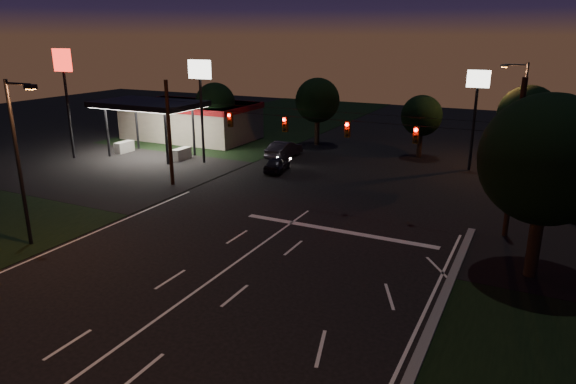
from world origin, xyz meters
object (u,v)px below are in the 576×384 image
Objects in this scene: utility_pole_right at (504,236)px; tree_right_near at (547,161)px; car_oncoming_a at (277,164)px; car_oncoming_b at (284,149)px.

tree_right_near is at bearing -72.47° from utility_pole_right.
car_oncoming_a is 5.23m from car_oncoming_b.
car_oncoming_a is 0.79× the size of car_oncoming_b.
utility_pole_right is 19.95m from car_oncoming_a.
tree_right_near is 2.32× the size of car_oncoming_a.
tree_right_near reaches higher than car_oncoming_a.
tree_right_near reaches higher than utility_pole_right.
utility_pole_right is at bearing 150.54° from car_oncoming_b.
car_oncoming_a is at bearing 111.42° from car_oncoming_b.
utility_pole_right reaches higher than car_oncoming_b.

